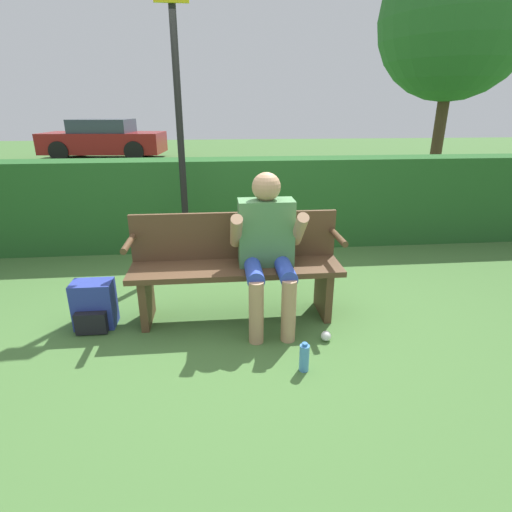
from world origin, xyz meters
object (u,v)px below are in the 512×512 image
at_px(person_seated, 267,242).
at_px(backpack, 94,306).
at_px(water_bottle, 304,358).
at_px(tree, 456,21).
at_px(signpost, 179,118).
at_px(parked_car, 104,140).
at_px(park_bench, 236,264).

distance_m(person_seated, backpack, 1.47).
height_order(water_bottle, tree, tree).
bearing_deg(signpost, water_bottle, -66.30).
bearing_deg(signpost, tree, 40.15).
bearing_deg(water_bottle, tree, 56.14).
xyz_separation_m(person_seated, tree, (4.47, 5.70, 2.60)).
distance_m(backpack, parked_car, 12.00).
bearing_deg(parked_car, person_seated, -65.11).
bearing_deg(backpack, signpost, 63.23).
relative_size(person_seated, backpack, 3.16).
relative_size(water_bottle, signpost, 0.07).
xyz_separation_m(parked_car, tree, (8.64, -5.98, 2.64)).
xyz_separation_m(park_bench, tree, (4.71, 5.58, 2.82)).
xyz_separation_m(backpack, tree, (5.85, 5.68, 3.09)).
bearing_deg(tree, water_bottle, -123.86).
xyz_separation_m(park_bench, water_bottle, (0.41, -0.84, -0.36)).
height_order(signpost, parked_car, signpost).
height_order(person_seated, water_bottle, person_seated).
bearing_deg(parked_car, water_bottle, -65.49).
xyz_separation_m(park_bench, signpost, (-0.49, 1.20, 1.11)).
bearing_deg(person_seated, backpack, 179.44).
bearing_deg(water_bottle, backpack, 154.63).
xyz_separation_m(park_bench, parked_car, (-3.93, 11.57, 0.17)).
distance_m(water_bottle, parked_car, 13.15).
relative_size(backpack, signpost, 0.13).
bearing_deg(backpack, tree, 44.16).
bearing_deg(parked_car, backpack, -71.33).
bearing_deg(backpack, park_bench, 5.09).
relative_size(park_bench, signpost, 0.60).
distance_m(person_seated, water_bottle, 0.94).
height_order(park_bench, water_bottle, park_bench).
relative_size(signpost, tree, 0.59).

